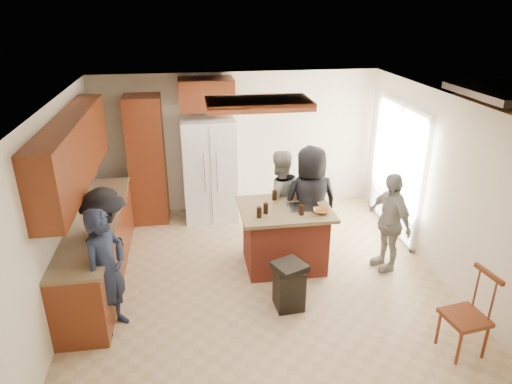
{
  "coord_description": "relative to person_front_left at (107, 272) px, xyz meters",
  "views": [
    {
      "loc": [
        -0.89,
        -5.35,
        3.63
      ],
      "look_at": [
        0.01,
        0.43,
        1.15
      ],
      "focal_mm": 32.0,
      "sensor_mm": 36.0,
      "label": 1
    }
  ],
  "objects": [
    {
      "name": "room_shell",
      "position": [
        6.27,
        2.38,
        0.09
      ],
      "size": [
        8.0,
        5.2,
        5.0
      ],
      "color": "tan",
      "rests_on": "ground"
    },
    {
      "name": "person_front_left",
      "position": [
        0.0,
        0.0,
        0.0
      ],
      "size": [
        0.65,
        0.7,
        1.56
      ],
      "primitive_type": "imported",
      "rotation": [
        0.0,
        0.0,
        1.01
      ],
      "color": "#1C2338",
      "rests_on": "ground"
    },
    {
      "name": "person_behind_left",
      "position": [
        2.33,
        1.66,
        0.01
      ],
      "size": [
        0.85,
        0.63,
        1.58
      ],
      "primitive_type": "imported",
      "rotation": [
        0.0,
        0.0,
        3.36
      ],
      "color": "gray",
      "rests_on": "ground"
    },
    {
      "name": "person_behind_right",
      "position": [
        2.73,
        1.34,
        0.08
      ],
      "size": [
        0.88,
        0.61,
        1.72
      ],
      "primitive_type": "imported",
      "rotation": [
        0.0,
        0.0,
        3.22
      ],
      "color": "black",
      "rests_on": "ground"
    },
    {
      "name": "person_side_right",
      "position": [
        3.74,
        0.8,
        -0.05
      ],
      "size": [
        0.62,
        0.93,
        1.46
      ],
      "primitive_type": "imported",
      "rotation": [
        0.0,
        0.0,
        -1.34
      ],
      "color": "gray",
      "rests_on": "ground"
    },
    {
      "name": "person_counter",
      "position": [
        -0.07,
        0.58,
        0.0
      ],
      "size": [
        0.55,
        1.04,
        1.56
      ],
      "primitive_type": "imported",
      "rotation": [
        0.0,
        0.0,
        1.48
      ],
      "color": "black",
      "rests_on": "ground"
    },
    {
      "name": "left_cabinetry",
      "position": [
        -0.35,
        1.14,
        0.18
      ],
      "size": [
        0.64,
        3.0,
        2.3
      ],
      "color": "maroon",
      "rests_on": "ground"
    },
    {
      "name": "back_wall_units",
      "position": [
        0.56,
        2.94,
        0.6
      ],
      "size": [
        1.8,
        0.6,
        2.45
      ],
      "color": "maroon",
      "rests_on": "ground"
    },
    {
      "name": "refrigerator",
      "position": [
        1.34,
        2.86,
        0.12
      ],
      "size": [
        0.9,
        0.76,
        1.8
      ],
      "color": "white",
      "rests_on": "ground"
    },
    {
      "name": "kitchen_island",
      "position": [
        2.3,
        1.07,
        -0.3
      ],
      "size": [
        1.28,
        1.03,
        0.93
      ],
      "color": "#A43C2A",
      "rests_on": "ground"
    },
    {
      "name": "island_items",
      "position": [
        2.48,
        0.98,
        0.19
      ],
      "size": [
        1.01,
        0.68,
        0.15
      ],
      "color": "silver",
      "rests_on": "kitchen_island"
    },
    {
      "name": "trash_bin",
      "position": [
        2.15,
        0.08,
        -0.46
      ],
      "size": [
        0.48,
        0.48,
        0.63
      ],
      "color": "black",
      "rests_on": "ground"
    },
    {
      "name": "spindle_chair",
      "position": [
        3.88,
        -0.99,
        -0.33
      ],
      "size": [
        0.47,
        0.47,
        0.99
      ],
      "color": "maroon",
      "rests_on": "ground"
    }
  ]
}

